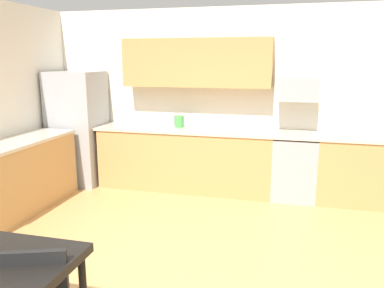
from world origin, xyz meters
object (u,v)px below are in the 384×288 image
object	(u,v)px
microwave	(298,89)
kettle	(179,122)
refrigerator	(78,128)
oven_range	(294,167)

from	to	relation	value
microwave	kettle	world-z (taller)	microwave
refrigerator	microwave	bearing A→B (deg)	3.08
oven_range	kettle	xyz separation A→B (m)	(-1.71, 0.05, 0.56)
refrigerator	kettle	xyz separation A→B (m)	(1.64, 0.13, 0.14)
refrigerator	microwave	xyz separation A→B (m)	(3.34, 0.18, 0.66)
oven_range	kettle	world-z (taller)	kettle
microwave	kettle	bearing A→B (deg)	-178.32
microwave	kettle	size ratio (longest dim) A/B	2.70
refrigerator	kettle	world-z (taller)	refrigerator
refrigerator	oven_range	distance (m)	3.37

